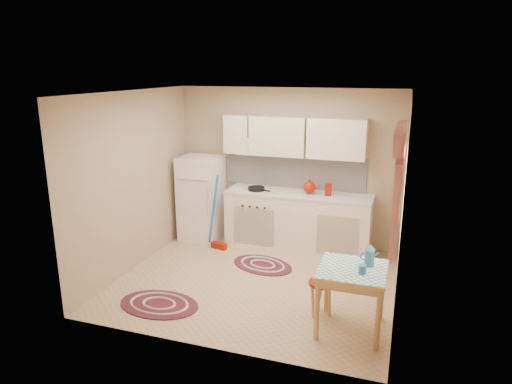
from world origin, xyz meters
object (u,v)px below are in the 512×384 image
table (351,299)px  stool (321,298)px  base_cabinets (298,222)px  fridge (202,198)px

table → stool: size_ratio=1.71×
base_cabinets → stool: base_cabinets is taller
fridge → table: 3.41m
fridge → table: size_ratio=1.94×
base_cabinets → stool: size_ratio=5.36×
fridge → table: fridge is taller
table → stool: table is taller
base_cabinets → stool: bearing=-68.9°
table → base_cabinets: bearing=117.6°
fridge → base_cabinets: size_ratio=0.62×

